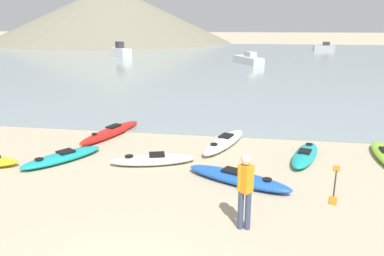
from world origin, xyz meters
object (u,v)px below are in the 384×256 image
Objects in this scene: kayak_on_sand_8 at (62,157)px; moored_boat_3 at (121,52)px; kayak_on_sand_5 at (238,178)px; kayak_on_sand_6 at (111,132)px; loose_paddle at (335,183)px; moored_boat_1 at (248,60)px; moored_boat_2 at (324,47)px; kayak_on_sand_0 at (305,155)px; kayak_on_sand_9 at (224,142)px; person_near_foreground at (245,187)px; kayak_on_sand_1 at (153,160)px.

kayak_on_sand_8 is 38.10m from moored_boat_3.
kayak_on_sand_5 is 5.75m from kayak_on_sand_8.
kayak_on_sand_6 is 1.30× the size of loose_paddle.
moored_boat_3 reaches higher than kayak_on_sand_5.
moored_boat_2 is at bearing 63.60° from moored_boat_1.
kayak_on_sand_0 is 1.00× the size of kayak_on_sand_8.
kayak_on_sand_9 is 0.98× the size of moored_boat_3.
kayak_on_sand_6 is 2.93m from kayak_on_sand_8.
kayak_on_sand_6 is at bearing 168.68° from kayak_on_sand_0.
moored_boat_2 is at bearing 80.83° from loose_paddle.
kayak_on_sand_8 is at bearing -100.86° from kayak_on_sand_6.
kayak_on_sand_6 is at bearing 157.16° from loose_paddle.
kayak_on_sand_0 is 1.95m from loose_paddle.
kayak_on_sand_9 is 28.55m from moored_boat_1.
kayak_on_sand_9 is at bearing -103.12° from moored_boat_2.
kayak_on_sand_9 is 1.02× the size of moored_boat_2.
kayak_on_sand_5 is 0.88× the size of kayak_on_sand_6.
person_near_foreground is at bearing -48.67° from kayak_on_sand_6.
loose_paddle is at bearing -40.17° from kayak_on_sand_9.
loose_paddle is (0.60, -1.85, -0.14)m from kayak_on_sand_0.
moored_boat_1 is (0.30, 28.55, 0.37)m from kayak_on_sand_9.
kayak_on_sand_1 is 1.02× the size of kayak_on_sand_8.
moored_boat_1 is (-2.43, 29.50, 0.38)m from kayak_on_sand_0.
moored_boat_2 is at bearing 78.93° from person_near_foreground.
kayak_on_sand_0 is 0.98× the size of kayak_on_sand_1.
moored_boat_3 reaches higher than loose_paddle.
kayak_on_sand_0 is 54.50m from moored_boat_2.
kayak_on_sand_8 is (-7.78, -1.43, -0.02)m from kayak_on_sand_0.
kayak_on_sand_8 is at bearing 177.16° from loose_paddle.
kayak_on_sand_1 is at bearing 158.74° from kayak_on_sand_5.
loose_paddle is at bearing -99.17° from moored_boat_2.
kayak_on_sand_9 is 37.69m from moored_boat_3.
loose_paddle is at bearing -6.68° from kayak_on_sand_1.
kayak_on_sand_5 is at bearing -21.26° from kayak_on_sand_1.
moored_boat_2 is at bearing 79.90° from kayak_on_sand_0.
kayak_on_sand_9 reaches higher than kayak_on_sand_8.
kayak_on_sand_9 is at bearing -64.74° from moored_boat_3.
moored_boat_1 is at bearing 85.56° from kayak_on_sand_1.
moored_boat_2 reaches higher than kayak_on_sand_9.
kayak_on_sand_1 is at bearing -68.90° from moored_boat_3.
kayak_on_sand_5 is at bearing -35.92° from kayak_on_sand_6.
person_near_foreground is (-1.85, -4.66, 0.83)m from kayak_on_sand_0.
loose_paddle is (5.41, -0.63, -0.14)m from kayak_on_sand_1.
kayak_on_sand_9 reaches higher than kayak_on_sand_5.
moored_boat_3 is (-28.36, -18.62, 0.22)m from moored_boat_2.
kayak_on_sand_1 is 2.98m from kayak_on_sand_8.
moored_boat_3 is (-13.99, 36.25, 0.61)m from kayak_on_sand_1.
moored_boat_3 is at bearing -146.72° from moored_boat_2.
kayak_on_sand_1 is at bearing -133.91° from kayak_on_sand_9.
kayak_on_sand_5 is at bearing -78.91° from kayak_on_sand_9.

